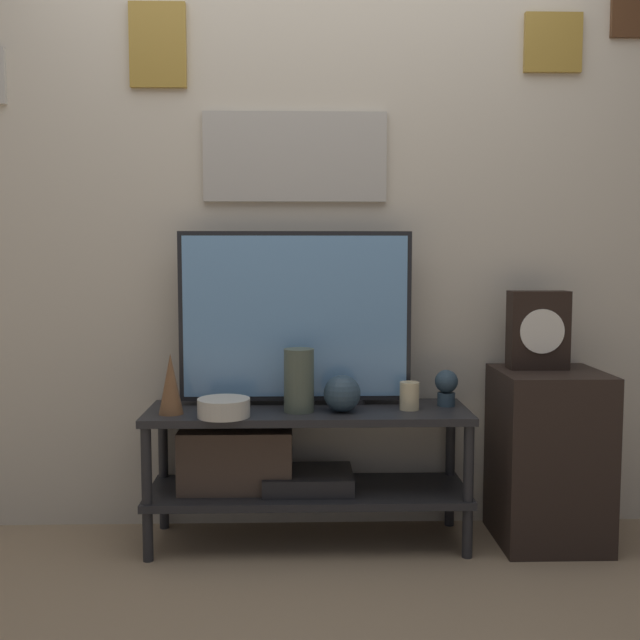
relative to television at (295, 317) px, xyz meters
The scene contains 12 objects.
ground_plane 0.97m from the television, 81.40° to the right, with size 12.00×12.00×0.00m, color #997F60.
wall_back 0.47m from the television, 72.73° to the left, with size 6.40×0.08×2.70m.
media_console 0.58m from the television, 123.36° to the right, with size 1.29×0.41×0.55m.
television is the anchor object (origin of this frame).
vase_slim_bronze 0.57m from the television, 160.92° to the right, with size 0.10×0.10×0.24m.
vase_tall_ceramic 0.28m from the television, 83.96° to the right, with size 0.12×0.12×0.25m.
vase_round_glass 0.37m from the television, 38.40° to the right, with size 0.15×0.15×0.15m.
vase_wide_bowl 0.48m from the television, 140.73° to the right, with size 0.20×0.20×0.07m.
candle_jar 0.56m from the television, 13.79° to the right, with size 0.08×0.08×0.11m.
decorative_bust 0.68m from the television, ahead, with size 0.09×0.09×0.15m.
side_table 1.17m from the television, ahead, with size 0.42×0.43×0.70m.
mantel_clock 0.99m from the television, ahead, with size 0.24×0.11×0.32m.
Camera 1 is at (-0.03, -2.72, 1.17)m, focal length 42.00 mm.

